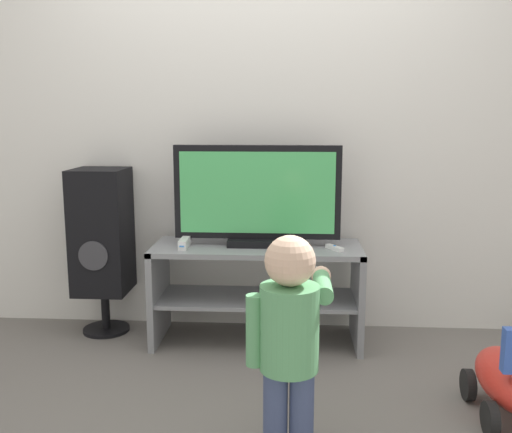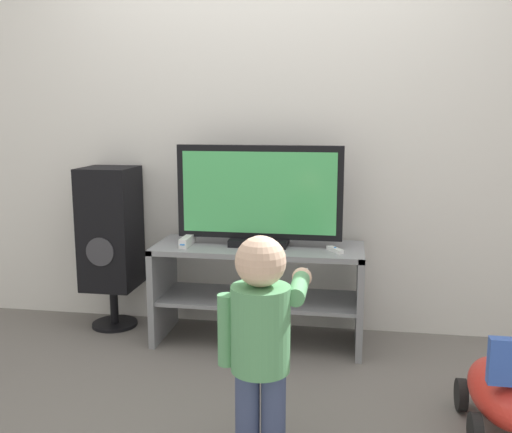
{
  "view_description": "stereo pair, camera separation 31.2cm",
  "coord_description": "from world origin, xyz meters",
  "px_view_note": "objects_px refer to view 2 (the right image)",
  "views": [
    {
      "loc": [
        0.19,
        -2.94,
        1.31
      ],
      "look_at": [
        0.0,
        0.14,
        0.76
      ],
      "focal_mm": 40.0,
      "sensor_mm": 36.0,
      "label": 1
    },
    {
      "loc": [
        0.5,
        -2.9,
        1.31
      ],
      "look_at": [
        0.0,
        0.14,
        0.76
      ],
      "focal_mm": 40.0,
      "sensor_mm": 36.0,
      "label": 2
    }
  ],
  "objects_px": {
    "child": "(262,329)",
    "speaker_tower": "(111,231)",
    "remote_primary": "(335,250)",
    "remote_secondary": "(275,248)",
    "television": "(259,197)",
    "ride_on_toy": "(505,392)",
    "game_console": "(187,241)"
  },
  "relations": [
    {
      "from": "game_console",
      "to": "child",
      "type": "bearing_deg",
      "value": -60.8
    },
    {
      "from": "speaker_tower",
      "to": "television",
      "type": "bearing_deg",
      "value": -4.58
    },
    {
      "from": "ride_on_toy",
      "to": "child",
      "type": "bearing_deg",
      "value": -161.13
    },
    {
      "from": "remote_primary",
      "to": "ride_on_toy",
      "type": "relative_size",
      "value": 0.23
    },
    {
      "from": "television",
      "to": "ride_on_toy",
      "type": "xyz_separation_m",
      "value": [
        1.16,
        -0.82,
        -0.67
      ]
    },
    {
      "from": "remote_secondary",
      "to": "speaker_tower",
      "type": "bearing_deg",
      "value": 170.55
    },
    {
      "from": "remote_primary",
      "to": "child",
      "type": "distance_m",
      "value": 1.08
    },
    {
      "from": "television",
      "to": "remote_primary",
      "type": "bearing_deg",
      "value": -12.37
    },
    {
      "from": "remote_primary",
      "to": "game_console",
      "type": "bearing_deg",
      "value": 178.89
    },
    {
      "from": "remote_primary",
      "to": "remote_secondary",
      "type": "distance_m",
      "value": 0.33
    },
    {
      "from": "remote_primary",
      "to": "child",
      "type": "relative_size",
      "value": 0.15
    },
    {
      "from": "ride_on_toy",
      "to": "television",
      "type": "bearing_deg",
      "value": 144.91
    },
    {
      "from": "game_console",
      "to": "remote_primary",
      "type": "distance_m",
      "value": 0.84
    },
    {
      "from": "ride_on_toy",
      "to": "remote_primary",
      "type": "bearing_deg",
      "value": 135.27
    },
    {
      "from": "speaker_tower",
      "to": "ride_on_toy",
      "type": "bearing_deg",
      "value": -23.05
    },
    {
      "from": "child",
      "to": "speaker_tower",
      "type": "distance_m",
      "value": 1.67
    },
    {
      "from": "remote_primary",
      "to": "remote_secondary",
      "type": "height_order",
      "value": "same"
    },
    {
      "from": "game_console",
      "to": "speaker_tower",
      "type": "relative_size",
      "value": 0.2
    },
    {
      "from": "television",
      "to": "ride_on_toy",
      "type": "relative_size",
      "value": 1.72
    },
    {
      "from": "remote_primary",
      "to": "child",
      "type": "xyz_separation_m",
      "value": [
        -0.24,
        -1.05,
        -0.07
      ]
    },
    {
      "from": "child",
      "to": "ride_on_toy",
      "type": "relative_size",
      "value": 1.6
    },
    {
      "from": "child",
      "to": "remote_secondary",
      "type": "bearing_deg",
      "value": 94.85
    },
    {
      "from": "television",
      "to": "remote_primary",
      "type": "distance_m",
      "value": 0.52
    },
    {
      "from": "game_console",
      "to": "child",
      "type": "xyz_separation_m",
      "value": [
        0.6,
        -1.07,
        -0.08
      ]
    },
    {
      "from": "remote_secondary",
      "to": "speaker_tower",
      "type": "height_order",
      "value": "speaker_tower"
    },
    {
      "from": "game_console",
      "to": "ride_on_toy",
      "type": "xyz_separation_m",
      "value": [
        1.57,
        -0.74,
        -0.42
      ]
    },
    {
      "from": "child",
      "to": "speaker_tower",
      "type": "bearing_deg",
      "value": 132.66
    },
    {
      "from": "ride_on_toy",
      "to": "speaker_tower",
      "type": "bearing_deg",
      "value": 156.95
    },
    {
      "from": "television",
      "to": "speaker_tower",
      "type": "distance_m",
      "value": 0.97
    },
    {
      "from": "television",
      "to": "child",
      "type": "distance_m",
      "value": 1.21
    },
    {
      "from": "game_console",
      "to": "remote_secondary",
      "type": "distance_m",
      "value": 0.51
    },
    {
      "from": "television",
      "to": "game_console",
      "type": "distance_m",
      "value": 0.48
    }
  ]
}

